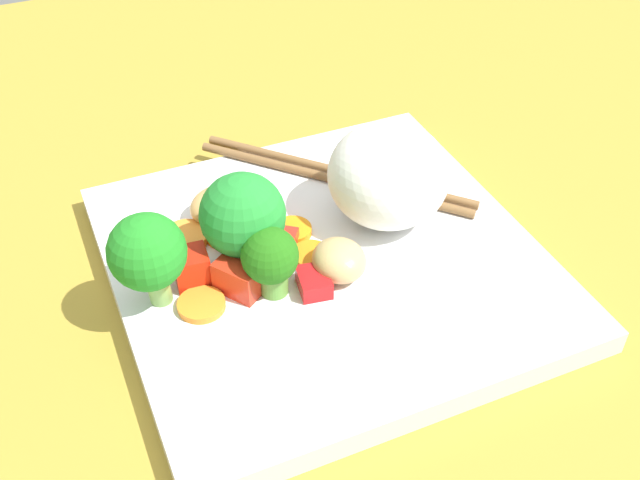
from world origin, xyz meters
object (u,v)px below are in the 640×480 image
(carrot_slice_2, at_px, (292,231))
(rice_mound, at_px, (388,175))
(broccoli_floret_0, at_px, (147,253))
(square_plate, at_px, (326,264))
(chopstick_pair, at_px, (335,175))

(carrot_slice_2, bearing_deg, rice_mound, -97.09)
(rice_mound, distance_m, carrot_slice_2, 0.08)
(broccoli_floret_0, bearing_deg, square_plate, -90.24)
(carrot_slice_2, bearing_deg, chopstick_pair, -48.27)
(carrot_slice_2, distance_m, chopstick_pair, 0.07)
(square_plate, bearing_deg, carrot_slice_2, 23.45)
(square_plate, height_order, carrot_slice_2, carrot_slice_2)
(rice_mound, height_order, broccoli_floret_0, rice_mound)
(broccoli_floret_0, relative_size, carrot_slice_2, 2.49)
(rice_mound, bearing_deg, chopstick_pair, 14.31)
(square_plate, distance_m, chopstick_pair, 0.09)
(rice_mound, bearing_deg, square_plate, 110.10)
(rice_mound, xyz_separation_m, broccoli_floret_0, (-0.02, 0.17, 0.01))
(square_plate, relative_size, chopstick_pair, 1.61)
(square_plate, xyz_separation_m, rice_mound, (0.02, -0.06, 0.04))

